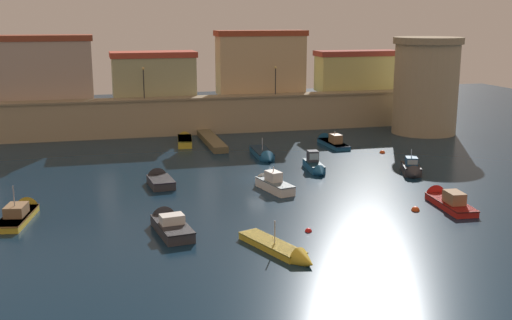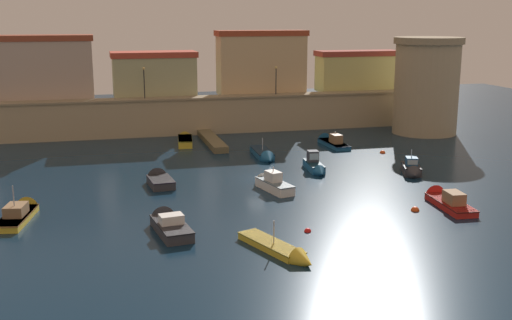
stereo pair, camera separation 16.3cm
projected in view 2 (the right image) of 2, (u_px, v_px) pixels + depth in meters
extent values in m
plane|color=#0C2338|center=(262.00, 178.00, 57.37)|extent=(134.15, 134.15, 0.00)
cube|color=tan|center=(214.00, 115.00, 79.20)|extent=(52.15, 2.52, 4.34)
cube|color=gray|center=(213.00, 97.00, 78.69)|extent=(52.15, 2.82, 0.24)
cube|color=#B9A28F|center=(43.00, 71.00, 76.34)|extent=(11.62, 4.31, 7.04)
cube|color=brown|center=(41.00, 38.00, 75.48)|extent=(12.09, 4.49, 0.70)
cube|color=tan|center=(154.00, 77.00, 79.96)|extent=(10.18, 4.74, 4.91)
cube|color=#B6402E|center=(153.00, 54.00, 79.34)|extent=(10.59, 4.93, 0.70)
cube|color=tan|center=(261.00, 65.00, 82.45)|extent=(11.31, 3.60, 7.43)
cube|color=#9F3D25|center=(261.00, 33.00, 81.55)|extent=(11.76, 3.75, 0.70)
cube|color=#C3BF70|center=(357.00, 73.00, 86.01)|extent=(10.93, 3.67, 4.69)
cube|color=#95382D|center=(358.00, 53.00, 85.42)|extent=(11.36, 3.81, 0.70)
cylinder|color=tan|center=(426.00, 89.00, 78.11)|extent=(7.79, 7.79, 10.98)
cylinder|color=gray|center=(429.00, 40.00, 76.80)|extent=(8.41, 8.41, 0.80)
cube|color=brown|center=(212.00, 141.00, 72.77)|extent=(1.61, 11.21, 0.69)
cylinder|color=#453E2A|center=(212.00, 135.00, 76.47)|extent=(0.20, 0.20, 0.70)
cylinder|color=#453E2A|center=(218.00, 140.00, 72.94)|extent=(0.20, 0.20, 0.70)
cylinder|color=#453E2A|center=(225.00, 147.00, 69.41)|extent=(0.20, 0.20, 0.70)
cylinder|color=black|center=(144.00, 84.00, 76.27)|extent=(0.12, 0.12, 3.43)
sphere|color=#F9D172|center=(144.00, 68.00, 75.85)|extent=(0.32, 0.32, 0.32)
cylinder|color=black|center=(276.00, 81.00, 80.24)|extent=(0.12, 0.12, 3.23)
sphere|color=#F9D172|center=(276.00, 67.00, 79.85)|extent=(0.32, 0.32, 0.32)
cube|color=#333338|center=(172.00, 228.00, 42.78)|extent=(2.49, 5.04, 0.73)
cone|color=#333338|center=(161.00, 215.00, 45.53)|extent=(1.92, 1.58, 1.75)
cube|color=black|center=(171.00, 224.00, 42.71)|extent=(2.54, 5.15, 0.08)
cube|color=silver|center=(171.00, 219.00, 42.61)|extent=(1.69, 1.30, 0.62)
cube|color=#99B7C6|center=(169.00, 216.00, 43.10)|extent=(1.39, 0.25, 0.37)
cube|color=#333338|center=(411.00, 169.00, 59.07)|extent=(2.50, 3.57, 0.81)
cone|color=#333338|center=(414.00, 174.00, 57.10)|extent=(1.64, 1.33, 1.42)
cube|color=black|center=(411.00, 165.00, 58.99)|extent=(2.55, 3.64, 0.08)
cube|color=navy|center=(412.00, 161.00, 58.81)|extent=(1.40, 1.55, 0.75)
cube|color=#99B7C6|center=(413.00, 162.00, 58.18)|extent=(0.89, 0.37, 0.45)
cylinder|color=#B2B2B7|center=(411.00, 157.00, 59.00)|extent=(0.08, 0.08, 1.44)
cube|color=#195689|center=(334.00, 144.00, 71.39)|extent=(1.89, 5.65, 0.47)
cone|color=#195689|center=(322.00, 139.00, 74.60)|extent=(1.63, 1.46, 1.58)
cube|color=#0D2548|center=(334.00, 142.00, 71.34)|extent=(1.93, 5.77, 0.08)
cube|color=olive|center=(336.00, 139.00, 70.75)|extent=(1.06, 1.72, 0.98)
cylinder|color=#B2B2B7|center=(335.00, 137.00, 70.92)|extent=(0.08, 0.08, 1.27)
cube|color=gold|center=(17.00, 218.00, 45.32)|extent=(2.68, 5.54, 0.50)
cone|color=gold|center=(30.00, 205.00, 48.54)|extent=(1.87, 1.68, 1.64)
cube|color=brown|center=(16.00, 215.00, 45.27)|extent=(2.73, 5.65, 0.08)
cube|color=olive|center=(16.00, 210.00, 45.16)|extent=(1.65, 2.12, 0.75)
cylinder|color=#B2B2B7|center=(14.00, 201.00, 44.74)|extent=(0.08, 0.08, 2.22)
cube|color=#333338|center=(161.00, 182.00, 54.64)|extent=(2.19, 3.60, 0.71)
cone|color=#333338|center=(156.00, 176.00, 56.61)|extent=(1.86, 1.12, 1.78)
cube|color=black|center=(161.00, 179.00, 54.57)|extent=(2.23, 3.67, 0.08)
cube|color=red|center=(450.00, 205.00, 48.51)|extent=(2.17, 5.53, 0.51)
cone|color=red|center=(431.00, 193.00, 51.74)|extent=(1.77, 1.52, 1.67)
cube|color=#47100C|center=(451.00, 202.00, 48.47)|extent=(2.21, 5.64, 0.08)
cube|color=olive|center=(454.00, 198.00, 47.90)|extent=(1.27, 1.85, 0.88)
cube|color=#99B7C6|center=(449.00, 194.00, 48.74)|extent=(1.02, 0.14, 0.53)
cube|color=#195689|center=(262.00, 153.00, 66.50)|extent=(1.80, 5.19, 0.65)
cone|color=#195689|center=(269.00, 159.00, 63.43)|extent=(1.56, 1.46, 1.50)
cube|color=#0E2237|center=(262.00, 150.00, 66.44)|extent=(1.84, 5.30, 0.08)
cylinder|color=#B2B2B7|center=(262.00, 144.00, 66.02)|extent=(0.08, 0.08, 1.30)
cube|color=gold|center=(185.00, 141.00, 72.07)|extent=(2.11, 4.86, 0.81)
cone|color=gold|center=(185.00, 136.00, 74.93)|extent=(1.61, 1.49, 1.45)
cube|color=olive|center=(185.00, 138.00, 71.99)|extent=(2.16, 4.96, 0.08)
cube|color=white|center=(275.00, 186.00, 53.21)|extent=(2.38, 4.59, 0.80)
cone|color=white|center=(259.00, 179.00, 55.58)|extent=(1.58, 1.50, 1.33)
cube|color=slate|center=(275.00, 182.00, 53.12)|extent=(2.43, 4.68, 0.08)
cube|color=silver|center=(273.00, 176.00, 53.23)|extent=(1.28, 1.66, 0.82)
cube|color=#99B7C6|center=(269.00, 174.00, 53.86)|extent=(0.85, 0.26, 0.49)
cylinder|color=#B2B2B7|center=(273.00, 174.00, 53.20)|extent=(0.08, 0.08, 1.21)
cube|color=#195689|center=(314.00, 166.00, 60.39)|extent=(1.60, 4.13, 0.72)
cone|color=#195689|center=(321.00, 173.00, 57.95)|extent=(1.27, 1.23, 1.17)
cube|color=#0E2B3D|center=(314.00, 163.00, 60.32)|extent=(1.63, 4.22, 0.08)
cube|color=#333842|center=(313.00, 156.00, 60.65)|extent=(1.07, 1.10, 1.05)
cube|color=#99B7C6|center=(314.00, 157.00, 60.15)|extent=(0.89, 0.14, 0.63)
cube|color=gold|center=(271.00, 245.00, 40.05)|extent=(3.21, 5.53, 0.46)
cone|color=gold|center=(304.00, 262.00, 37.39)|extent=(1.74, 1.78, 1.33)
cube|color=olive|center=(271.00, 242.00, 40.01)|extent=(3.28, 5.64, 0.08)
cylinder|color=#B2B2B7|center=(274.00, 232.00, 39.59)|extent=(0.08, 0.08, 1.46)
sphere|color=red|center=(308.00, 232.00, 43.25)|extent=(0.49, 0.49, 0.49)
sphere|color=#EA4C19|center=(415.00, 211.00, 47.86)|extent=(0.64, 0.64, 0.64)
sphere|color=#EA4C19|center=(383.00, 153.00, 67.82)|extent=(0.60, 0.60, 0.60)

